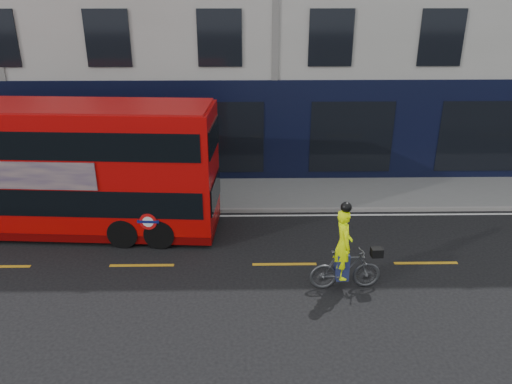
{
  "coord_description": "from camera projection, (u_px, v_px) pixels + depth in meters",
  "views": [
    {
      "loc": [
        -1.0,
        -10.64,
        7.26
      ],
      "look_at": [
        -0.79,
        2.08,
        1.97
      ],
      "focal_mm": 35.0,
      "sensor_mm": 36.0,
      "label": 1
    }
  ],
  "objects": [
    {
      "name": "ground",
      "position": [
        288.0,
        295.0,
        12.63
      ],
      "size": [
        120.0,
        120.0,
        0.0
      ],
      "primitive_type": "plane",
      "color": "black",
      "rests_on": "ground"
    },
    {
      "name": "pavement",
      "position": [
        275.0,
        194.0,
        18.6
      ],
      "size": [
        60.0,
        3.0,
        0.12
      ],
      "primitive_type": "cube",
      "color": "slate",
      "rests_on": "ground"
    },
    {
      "name": "kerb",
      "position": [
        277.0,
        210.0,
        17.22
      ],
      "size": [
        60.0,
        0.12,
        0.13
      ],
      "primitive_type": "cube",
      "color": "gray",
      "rests_on": "ground"
    },
    {
      "name": "road_edge_line",
      "position": [
        278.0,
        216.0,
        16.96
      ],
      "size": [
        58.0,
        0.1,
        0.01
      ],
      "primitive_type": "cube",
      "color": "silver",
      "rests_on": "ground"
    },
    {
      "name": "lane_dashes",
      "position": [
        284.0,
        264.0,
        14.01
      ],
      "size": [
        58.0,
        0.12,
        0.01
      ],
      "primitive_type": null,
      "color": "orange",
      "rests_on": "ground"
    },
    {
      "name": "bus",
      "position": [
        53.0,
        168.0,
        15.23
      ],
      "size": [
        10.21,
        2.94,
        4.06
      ],
      "rotation": [
        0.0,
        0.0,
        -0.07
      ],
      "color": "#BC0807",
      "rests_on": "ground"
    },
    {
      "name": "cyclist",
      "position": [
        345.0,
        260.0,
        12.61
      ],
      "size": [
        1.86,
        0.7,
        2.43
      ],
      "rotation": [
        0.0,
        0.0,
        0.06
      ],
      "color": "#414346",
      "rests_on": "ground"
    }
  ]
}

